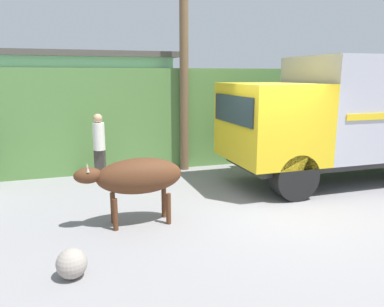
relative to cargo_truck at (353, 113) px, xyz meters
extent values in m
plane|color=gray|center=(-2.97, -1.29, -1.71)|extent=(60.00, 60.00, 0.00)
cube|color=#568442|center=(-2.97, 5.59, -0.29)|extent=(32.00, 6.17, 2.83)
cube|color=#8CC69E|center=(-6.42, 4.09, -0.14)|extent=(5.08, 2.40, 3.13)
cube|color=#4C4742|center=(-6.42, 4.09, 1.51)|extent=(5.38, 2.70, 0.16)
cube|color=#2D2D2D|center=(-0.16, 0.03, -1.11)|extent=(5.70, 1.88, 0.18)
cube|color=gold|center=(-2.33, 0.03, -0.13)|extent=(1.86, 2.36, 1.78)
cube|color=#232D38|center=(-3.28, 0.03, 0.19)|extent=(0.04, 2.00, 0.62)
cube|color=#ADADB7|center=(0.77, 0.03, 0.18)|extent=(4.34, 2.36, 2.40)
cylinder|color=black|center=(-2.23, -0.89, -1.20)|extent=(1.02, 0.52, 1.02)
ellipsoid|color=#512D19|center=(-5.63, -1.27, -0.81)|extent=(1.53, 0.64, 0.64)
ellipsoid|color=#512D19|center=(-6.52, -1.27, -0.73)|extent=(0.48, 0.28, 0.28)
cone|color=#B7AD93|center=(-6.52, -1.38, -0.59)|extent=(0.06, 0.06, 0.11)
cone|color=#B7AD93|center=(-6.52, -1.16, -0.59)|extent=(0.06, 0.06, 0.11)
cylinder|color=#512D19|center=(-6.10, -1.45, -1.42)|extent=(0.09, 0.09, 0.57)
cylinder|color=#512D19|center=(-6.10, -1.09, -1.42)|extent=(0.09, 0.09, 0.57)
cylinder|color=#512D19|center=(-5.16, -1.45, -1.42)|extent=(0.09, 0.09, 0.57)
cylinder|color=#512D19|center=(-5.16, -1.09, -1.42)|extent=(0.09, 0.09, 0.57)
cube|color=#38332D|center=(-6.10, 1.88, -1.31)|extent=(0.30, 0.25, 0.79)
cylinder|color=silver|center=(-6.10, 1.88, -0.57)|extent=(0.39, 0.39, 0.69)
sphere|color=tan|center=(-6.10, 1.88, -0.11)|extent=(0.23, 0.23, 0.23)
cylinder|color=brown|center=(-3.72, 2.32, 1.72)|extent=(0.24, 0.24, 6.85)
sphere|color=gray|center=(-6.84, -2.85, -1.50)|extent=(0.41, 0.41, 0.41)
camera|label=1|loc=(-6.71, -7.66, 0.95)|focal=35.00mm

